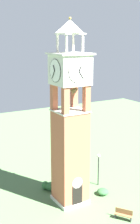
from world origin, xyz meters
name	(u,v)px	position (x,y,z in m)	size (l,w,h in m)	color
ground	(70,201)	(0.00, 0.00, 0.00)	(80.00, 80.00, 0.00)	#517547
clock_tower	(70,129)	(0.00, 0.00, 7.55)	(3.38, 3.38, 17.83)	#AD5B42
park_bench	(123,214)	(2.54, -5.28, 0.48)	(1.28, 1.56, 0.95)	brown
lamp_post	(98,164)	(4.47, 1.45, 2.55)	(0.36, 0.36, 3.65)	black
trash_bin	(62,175)	(1.78, 4.93, 0.40)	(0.52, 0.52, 0.80)	#38513D
shrub_near_entry	(103,192)	(3.61, -0.61, 0.31)	(1.21, 1.21, 0.62)	#336638
shrub_left_of_tower	(51,186)	(-0.59, 3.02, 0.43)	(1.28, 1.28, 0.85)	#336638
shrub_behind_bench	(45,185)	(-1.07, 3.48, 0.45)	(0.80, 0.80, 0.90)	#336638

